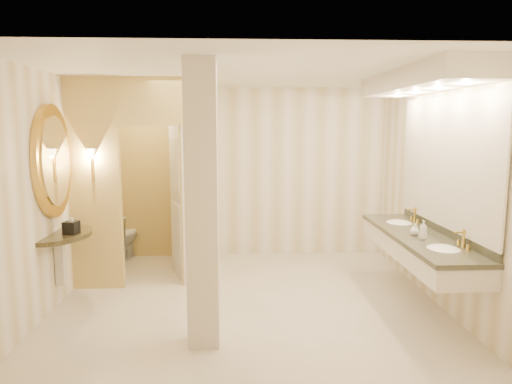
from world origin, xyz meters
TOP-DOWN VIEW (x-y plane):
  - floor at (0.00, 0.00)m, footprint 4.50×4.50m
  - ceiling at (0.00, 0.00)m, footprint 4.50×4.50m
  - wall_back at (0.00, 2.00)m, footprint 4.50×0.02m
  - wall_front at (0.00, -2.00)m, footprint 4.50×0.02m
  - wall_left at (-2.25, 0.00)m, footprint 0.02×4.00m
  - wall_right at (2.25, 0.00)m, footprint 0.02×4.00m
  - toilet_closet at (-1.12, 0.97)m, footprint 1.50×1.55m
  - wall_sconce at (-1.93, 0.43)m, footprint 0.14×0.14m
  - vanity at (1.98, -0.33)m, footprint 0.75×2.52m
  - console_shelf at (-2.21, -0.07)m, footprint 0.99×0.99m
  - pillar at (-0.45, -1.12)m, footprint 0.29×0.29m
  - tissue_box at (-2.01, -0.15)m, footprint 0.17×0.17m
  - toilet at (-1.95, 1.75)m, footprint 0.58×0.83m
  - soap_bottle_a at (1.92, -0.29)m, footprint 0.06×0.06m
  - soap_bottle_b at (1.87, -0.39)m, footprint 0.12×0.12m
  - soap_bottle_c at (1.90, -0.57)m, footprint 0.08×0.08m

SIDE VIEW (x-z plane):
  - floor at x=0.00m, z-range 0.00..0.00m
  - toilet at x=-1.95m, z-range 0.00..0.76m
  - soap_bottle_a at x=1.92m, z-range 0.88..0.99m
  - soap_bottle_b at x=1.87m, z-range 0.88..1.00m
  - tissue_box at x=-2.01m, z-range 0.88..1.02m
  - soap_bottle_c at x=1.90m, z-range 0.88..1.08m
  - console_shelf at x=-2.21m, z-range 0.37..2.31m
  - wall_back at x=0.00m, z-range 0.00..2.70m
  - wall_front at x=0.00m, z-range 0.00..2.70m
  - wall_left at x=-2.25m, z-range 0.00..2.70m
  - wall_right at x=2.25m, z-range 0.00..2.70m
  - pillar at x=-0.45m, z-range 0.00..2.70m
  - toilet_closet at x=-1.12m, z-range 0.04..2.74m
  - vanity at x=1.98m, z-range 0.58..2.67m
  - wall_sconce at x=-1.93m, z-range 1.52..1.94m
  - ceiling at x=0.00m, z-range 2.70..2.70m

